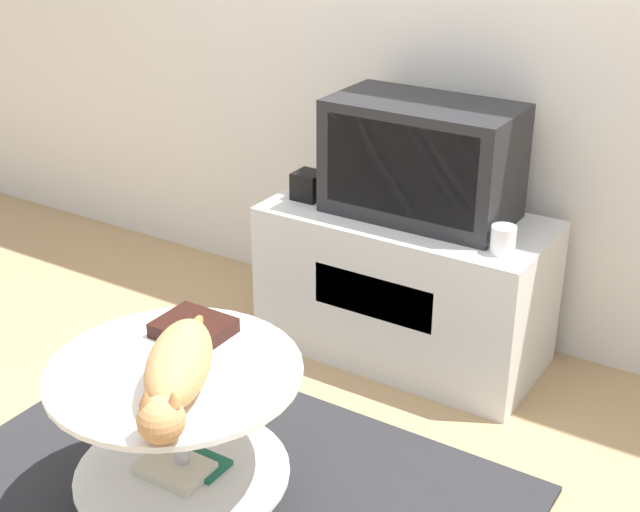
% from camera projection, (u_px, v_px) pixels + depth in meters
% --- Properties ---
extents(ground_plane, '(12.00, 12.00, 0.00)m').
position_uv_depth(ground_plane, '(215.00, 508.00, 2.69)').
color(ground_plane, tan).
extents(wall_back, '(8.00, 0.05, 2.60)m').
position_uv_depth(wall_back, '(448.00, 0.00, 3.27)').
color(wall_back, silver).
rests_on(wall_back, ground_plane).
extents(rug, '(1.72, 1.27, 0.02)m').
position_uv_depth(rug, '(214.00, 505.00, 2.68)').
color(rug, '#28282B').
rests_on(rug, ground_plane).
extents(tv_stand, '(1.06, 0.51, 0.58)m').
position_uv_depth(tv_stand, '(404.00, 285.00, 3.41)').
color(tv_stand, silver).
rests_on(tv_stand, ground_plane).
extents(tv, '(0.67, 0.37, 0.42)m').
position_uv_depth(tv, '(422.00, 159.00, 3.21)').
color(tv, '#232326').
rests_on(tv, tv_stand).
extents(speaker, '(0.11, 0.11, 0.11)m').
position_uv_depth(speaker, '(308.00, 185.00, 3.42)').
color(speaker, black).
rests_on(speaker, tv_stand).
extents(mug, '(0.08, 0.08, 0.10)m').
position_uv_depth(mug, '(503.00, 240.00, 2.96)').
color(mug, white).
rests_on(mug, tv_stand).
extents(coffee_table, '(0.71, 0.71, 0.49)m').
position_uv_depth(coffee_table, '(178.00, 422.00, 2.53)').
color(coffee_table, '#B2B2B7').
rests_on(coffee_table, rug).
extents(dvd_box, '(0.21, 0.18, 0.04)m').
position_uv_depth(dvd_box, '(194.00, 328.00, 2.61)').
color(dvd_box, black).
rests_on(dvd_box, coffee_table).
extents(cat, '(0.35, 0.55, 0.15)m').
position_uv_depth(cat, '(177.00, 370.00, 2.31)').
color(cat, tan).
rests_on(cat, coffee_table).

